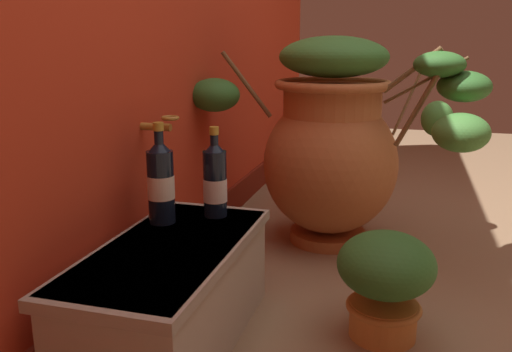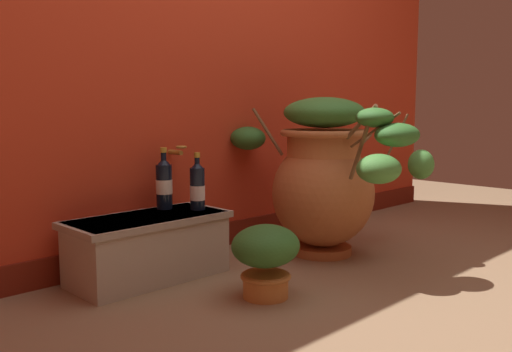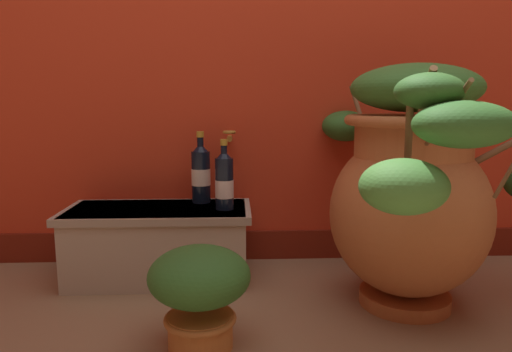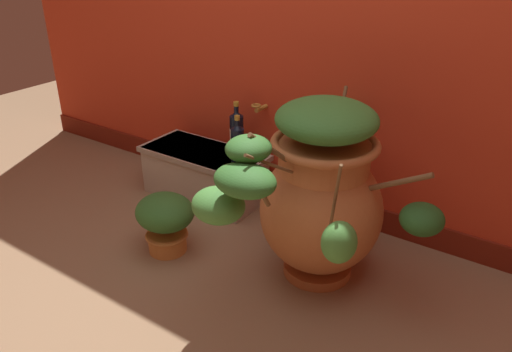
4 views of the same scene
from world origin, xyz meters
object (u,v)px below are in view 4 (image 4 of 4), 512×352
at_px(wine_bottle_left, 238,144).
at_px(potted_shrub, 165,219).
at_px(wine_bottle_middle, 237,131).
at_px(terracotta_urn, 320,193).

relative_size(wine_bottle_left, potted_shrub, 0.91).
bearing_deg(potted_shrub, wine_bottle_middle, 93.61).
xyz_separation_m(wine_bottle_left, wine_bottle_middle, (-0.10, 0.13, 0.01)).
bearing_deg(potted_shrub, terracotta_urn, 19.17).
distance_m(wine_bottle_left, wine_bottle_middle, 0.17).
relative_size(terracotta_urn, wine_bottle_left, 4.05).
bearing_deg(wine_bottle_left, wine_bottle_middle, 127.78).
bearing_deg(terracotta_urn, wine_bottle_left, 156.62).
relative_size(terracotta_urn, wine_bottle_middle, 3.75).
relative_size(terracotta_urn, potted_shrub, 3.67).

